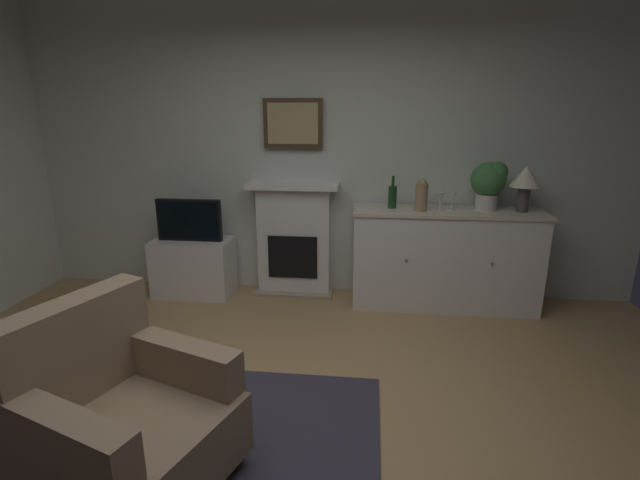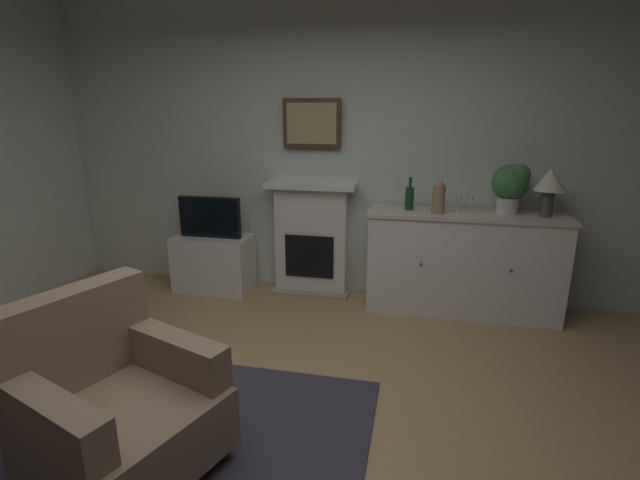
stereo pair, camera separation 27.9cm
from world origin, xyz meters
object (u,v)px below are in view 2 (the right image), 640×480
object	(u,v)px
table_lamp	(550,183)
framed_picture	(312,123)
tv_cabinet	(214,263)
armchair	(113,404)
wine_glass_left	(459,200)
tv_set	(210,217)
potted_plant_small	(511,184)
sideboard_cabinet	(462,263)
vase_decorative	(439,197)
fireplace_unit	(311,239)
wine_bottle	(409,198)
wine_glass_center	(472,199)

from	to	relation	value
table_lamp	framed_picture	bearing A→B (deg)	173.80
tv_cabinet	armchair	distance (m)	2.45
wine_glass_left	tv_set	bearing A→B (deg)	178.94
tv_cabinet	potted_plant_small	size ratio (longest dim) A/B	1.74
table_lamp	tv_cabinet	distance (m)	3.16
framed_picture	tv_cabinet	bearing A→B (deg)	-167.99
sideboard_cabinet	table_lamp	size ratio (longest dim) A/B	4.19
tv_cabinet	tv_set	distance (m)	0.48
framed_picture	tv_cabinet	xyz separation A→B (m)	(-0.97, -0.21, -1.37)
sideboard_cabinet	table_lamp	bearing A→B (deg)	0.00
framed_picture	sideboard_cabinet	world-z (taller)	framed_picture
table_lamp	vase_decorative	xyz separation A→B (m)	(-0.87, -0.05, -0.14)
table_lamp	armchair	bearing A→B (deg)	-135.90
fireplace_unit	wine_bottle	xyz separation A→B (m)	(0.93, -0.14, 0.47)
tv_set	potted_plant_small	distance (m)	2.77
armchair	wine_glass_left	bearing A→B (deg)	53.18
framed_picture	armchair	xyz separation A→B (m)	(-0.39, -2.58, -1.26)
framed_picture	wine_glass_center	distance (m)	1.59
tv_cabinet	framed_picture	bearing A→B (deg)	12.01
table_lamp	tv_cabinet	xyz separation A→B (m)	(-3.02, 0.02, -0.91)
fireplace_unit	tv_set	size ratio (longest dim) A/B	1.77
vase_decorative	armchair	size ratio (longest dim) A/B	0.28
wine_bottle	tv_set	bearing A→B (deg)	-178.65
tv_cabinet	tv_set	xyz separation A→B (m)	(-0.00, -0.02, 0.48)
sideboard_cabinet	vase_decorative	bearing A→B (deg)	-168.55
wine_bottle	wine_glass_center	size ratio (longest dim) A/B	1.76
sideboard_cabinet	vase_decorative	xyz separation A→B (m)	(-0.25, -0.05, 0.59)
armchair	vase_decorative	bearing A→B (deg)	55.90
sideboard_cabinet	tv_set	size ratio (longest dim) A/B	2.70
fireplace_unit	potted_plant_small	distance (m)	1.87
framed_picture	table_lamp	world-z (taller)	framed_picture
wine_glass_center	armchair	world-z (taller)	wine_glass_center
tv_cabinet	armchair	xyz separation A→B (m)	(0.59, -2.38, 0.10)
tv_set	potted_plant_small	size ratio (longest dim) A/B	1.44
tv_cabinet	potted_plant_small	xyz separation A→B (m)	(2.74, 0.03, 0.89)
table_lamp	vase_decorative	world-z (taller)	table_lamp
framed_picture	tv_set	size ratio (longest dim) A/B	0.89
table_lamp	wine_glass_center	xyz separation A→B (m)	(-0.60, 0.00, -0.16)
framed_picture	potted_plant_small	distance (m)	1.83
wine_glass_center	armchair	size ratio (longest dim) A/B	0.16
tv_set	armchair	xyz separation A→B (m)	(0.59, -2.35, -0.37)
framed_picture	tv_cabinet	distance (m)	1.69
fireplace_unit	tv_cabinet	bearing A→B (deg)	-170.55
table_lamp	wine_bottle	size ratio (longest dim) A/B	1.38
wine_glass_center	vase_decorative	world-z (taller)	vase_decorative
framed_picture	potted_plant_small	xyz separation A→B (m)	(1.76, -0.18, -0.48)
fireplace_unit	wine_glass_center	xyz separation A→B (m)	(1.45, -0.17, 0.48)
framed_picture	vase_decorative	world-z (taller)	framed_picture
fireplace_unit	armchair	size ratio (longest dim) A/B	1.08
framed_picture	sideboard_cabinet	xyz separation A→B (m)	(1.42, -0.22, -1.19)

